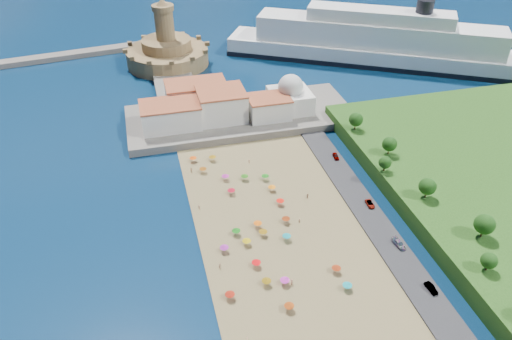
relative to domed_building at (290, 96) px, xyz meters
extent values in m
plane|color=#071938|center=(-30.00, -71.00, -8.97)|extent=(700.00, 700.00, 0.00)
cube|color=#59544C|center=(-20.00, 2.00, -7.47)|extent=(90.00, 36.00, 3.00)
cube|color=#59544C|center=(-42.00, 37.00, -7.77)|extent=(18.00, 70.00, 2.40)
cube|color=silver|center=(-48.00, -2.00, -1.47)|extent=(22.00, 14.00, 9.00)
cube|color=silver|center=(-28.00, 0.00, -0.47)|extent=(18.00, 16.00, 11.00)
cube|color=silver|center=(-10.00, -4.00, -1.97)|extent=(16.00, 12.00, 8.00)
cube|color=silver|center=(-36.00, 12.00, -0.97)|extent=(24.00, 14.00, 10.00)
cube|color=silver|center=(0.00, 0.00, -1.97)|extent=(16.00, 16.00, 8.00)
sphere|color=silver|center=(0.00, 0.00, 4.03)|extent=(10.00, 10.00, 10.00)
cylinder|color=silver|center=(0.00, 0.00, 7.83)|extent=(1.20, 1.20, 1.60)
cylinder|color=olive|center=(-42.00, 67.00, -4.97)|extent=(40.00, 40.00, 8.00)
cylinder|color=olive|center=(-42.00, 67.00, 1.53)|extent=(24.00, 24.00, 5.00)
cylinder|color=olive|center=(-42.00, 67.00, 11.03)|extent=(9.00, 9.00, 14.00)
cylinder|color=olive|center=(-42.00, 67.00, 19.23)|extent=(10.40, 10.40, 2.40)
cone|color=olive|center=(-42.00, 67.00, 21.93)|extent=(6.00, 6.00, 3.00)
cube|color=black|center=(58.56, 43.94, -7.78)|extent=(140.20, 92.46, 2.39)
cube|color=white|center=(58.56, 43.94, -4.55)|extent=(139.13, 91.62, 8.86)
cube|color=white|center=(58.56, 43.94, 5.79)|extent=(111.50, 73.64, 11.81)
cube|color=white|center=(58.56, 43.94, 14.65)|extent=(66.74, 45.95, 5.91)
cylinder|color=black|center=(75.69, 34.24, 20.55)|extent=(7.87, 7.87, 5.91)
cylinder|color=gray|center=(-34.51, -38.18, -7.72)|extent=(0.07, 0.07, 2.00)
cone|color=#B32692|center=(-34.51, -38.18, -6.82)|extent=(2.50, 2.50, 0.60)
cylinder|color=gray|center=(-43.26, -24.49, -7.72)|extent=(0.07, 0.07, 2.00)
cone|color=#ED510A|center=(-43.26, -24.49, -6.82)|extent=(2.50, 2.50, 0.60)
cylinder|color=gray|center=(-34.25, -46.43, -7.72)|extent=(0.07, 0.07, 2.00)
cone|color=#B60E23|center=(-34.25, -46.43, -6.82)|extent=(2.50, 2.50, 0.60)
cylinder|color=gray|center=(-41.02, -32.06, -7.72)|extent=(0.07, 0.07, 2.00)
cone|color=#904B0D|center=(-41.02, -32.06, -6.82)|extent=(2.50, 2.50, 0.60)
cylinder|color=gray|center=(-30.52, -95.64, -7.72)|extent=(0.07, 0.07, 2.00)
cone|color=#A43D0D|center=(-30.52, -95.64, -6.82)|extent=(2.50, 2.50, 0.60)
cylinder|color=gray|center=(-14.72, -86.75, -7.72)|extent=(0.07, 0.07, 2.00)
cone|color=#9D2E0E|center=(-14.72, -86.75, -6.82)|extent=(2.50, 2.50, 0.60)
cylinder|color=gray|center=(-30.15, -64.09, -7.72)|extent=(0.07, 0.07, 2.00)
cone|color=orange|center=(-30.15, -64.09, -6.82)|extent=(2.50, 2.50, 0.60)
cylinder|color=gray|center=(-28.31, -39.81, -7.72)|extent=(0.07, 0.07, 2.00)
cone|color=#287013|center=(-28.31, -39.81, -6.82)|extent=(2.50, 2.50, 0.60)
cylinder|color=gray|center=(-35.07, -70.67, -7.72)|extent=(0.07, 0.07, 2.00)
cone|color=#C8AA0A|center=(-35.07, -70.67, -6.82)|extent=(2.50, 2.50, 0.60)
cylinder|color=gray|center=(-33.69, -86.49, -7.72)|extent=(0.07, 0.07, 2.00)
cone|color=#81610B|center=(-33.69, -86.49, -6.82)|extent=(2.50, 2.50, 0.60)
cylinder|color=gray|center=(-36.98, -65.77, -7.72)|extent=(0.07, 0.07, 2.00)
cone|color=#157214|center=(-36.98, -65.77, -6.82)|extent=(2.50, 2.50, 0.60)
cylinder|color=gray|center=(-20.67, -55.53, -7.72)|extent=(0.07, 0.07, 2.00)
cone|color=red|center=(-20.67, -55.53, -6.82)|extent=(2.50, 2.50, 0.60)
cylinder|color=gray|center=(-41.69, -71.71, -7.72)|extent=(0.07, 0.07, 2.00)
cone|color=#A1229C|center=(-41.69, -71.71, -6.82)|extent=(2.50, 2.50, 0.60)
cylinder|color=gray|center=(-43.66, -88.54, -7.72)|extent=(0.07, 0.07, 2.00)
cone|color=#A51D0D|center=(-43.66, -88.54, -6.82)|extent=(2.50, 2.50, 0.60)
cylinder|color=gray|center=(-34.58, -79.51, -7.72)|extent=(0.07, 0.07, 2.00)
cone|color=red|center=(-34.58, -79.51, -6.82)|extent=(2.50, 2.50, 0.60)
cylinder|color=gray|center=(-21.23, -47.94, -7.72)|extent=(0.07, 0.07, 2.00)
cone|color=orange|center=(-21.23, -47.94, -6.82)|extent=(2.50, 2.50, 0.60)
cylinder|color=gray|center=(-36.56, -25.51, -7.72)|extent=(0.07, 0.07, 2.00)
cone|color=#996C0D|center=(-36.56, -25.51, -6.82)|extent=(2.50, 2.50, 0.60)
cylinder|color=gray|center=(-29.60, -68.08, -7.72)|extent=(0.07, 0.07, 2.00)
cone|color=#91670D|center=(-29.60, -68.08, -6.82)|extent=(2.50, 2.50, 0.60)
cylinder|color=gray|center=(-29.07, -87.42, -7.72)|extent=(0.07, 0.07, 2.00)
cone|color=#CB2BB2|center=(-29.07, -87.42, -6.82)|extent=(2.50, 2.50, 0.60)
cylinder|color=gray|center=(-21.64, -41.38, -7.72)|extent=(0.07, 0.07, 2.00)
cone|color=#197C16|center=(-21.64, -41.38, -6.82)|extent=(2.50, 2.50, 0.60)
cylinder|color=gray|center=(-21.55, -64.20, -7.72)|extent=(0.07, 0.07, 2.00)
cone|color=maroon|center=(-21.55, -64.20, -6.82)|extent=(2.50, 2.50, 0.60)
cylinder|color=gray|center=(-23.59, -71.52, -7.72)|extent=(0.07, 0.07, 2.00)
cone|color=teal|center=(-23.59, -71.52, -6.82)|extent=(2.50, 2.50, 0.60)
cylinder|color=gray|center=(-14.29, -93.02, -7.72)|extent=(0.07, 0.07, 2.00)
cone|color=teal|center=(-14.29, -93.02, -6.82)|extent=(2.50, 2.50, 0.60)
imported|color=tan|center=(-33.35, -45.51, -7.83)|extent=(1.10, 1.08, 1.79)
imported|color=tan|center=(-44.85, -30.99, -7.78)|extent=(1.08, 1.12, 1.88)
imported|color=tan|center=(-11.31, -54.48, -7.86)|extent=(1.46, 1.52, 1.72)
imported|color=tan|center=(-24.41, -30.44, -7.93)|extent=(1.19, 1.06, 1.59)
imported|color=tan|center=(-27.31, -87.83, -7.81)|extent=(0.94, 1.06, 1.83)
imported|color=tan|center=(-17.68, -65.41, -7.85)|extent=(0.72, 0.76, 1.74)
imported|color=tan|center=(-45.49, -51.42, -7.92)|extent=(1.02, 1.20, 1.62)
imported|color=tan|center=(-43.99, -77.57, -7.86)|extent=(1.06, 1.06, 1.73)
imported|color=tan|center=(-42.52, -102.01, -7.84)|extent=(0.47, 0.68, 1.77)
imported|color=gray|center=(6.00, -98.86, -7.57)|extent=(1.86, 4.38, 1.41)
imported|color=gray|center=(6.00, -63.32, -7.66)|extent=(2.38, 4.55, 1.22)
imported|color=gray|center=(6.00, -35.29, -7.57)|extent=(2.17, 4.31, 1.41)
imported|color=gray|center=(6.00, -81.97, -7.55)|extent=(2.69, 5.20, 1.44)
cylinder|color=#382314|center=(19.28, -100.45, -1.82)|extent=(0.50, 0.50, 2.31)
sphere|color=#14380F|center=(19.28, -100.45, 0.26)|extent=(4.16, 4.16, 4.16)
cylinder|color=#382314|center=(25.62, -89.26, -1.42)|extent=(0.50, 0.50, 3.12)
sphere|color=#14380F|center=(25.62, -89.26, 1.39)|extent=(5.61, 5.61, 5.61)
cylinder|color=#382314|center=(20.15, -69.82, -1.54)|extent=(0.50, 0.50, 2.88)
sphere|color=#14380F|center=(20.15, -69.82, 1.05)|extent=(5.18, 5.18, 5.18)
cylinder|color=#382314|center=(14.55, -53.85, -1.84)|extent=(0.50, 0.50, 2.28)
sphere|color=#14380F|center=(14.55, -53.85, 0.21)|extent=(4.10, 4.10, 4.10)
cylinder|color=#382314|center=(20.58, -44.91, -1.59)|extent=(0.50, 0.50, 2.78)
sphere|color=#14380F|center=(20.58, -44.91, 0.91)|extent=(5.00, 5.00, 5.00)
cylinder|color=#382314|center=(16.59, -26.36, -1.54)|extent=(0.50, 0.50, 2.87)
sphere|color=#14380F|center=(16.59, -26.36, 1.04)|extent=(5.16, 5.16, 5.16)
camera|label=1|loc=(-58.53, -172.01, 87.87)|focal=35.00mm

